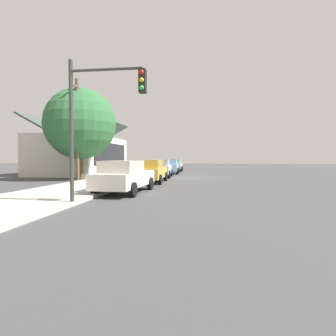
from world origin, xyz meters
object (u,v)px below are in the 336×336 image
shade_tree (80,124)px  fire_hydrant_red (136,174)px  car_ivory (125,176)px  car_silver (160,168)px  traffic_light_main (100,107)px  car_skyblue (170,166)px  utility_pole_wooden (77,128)px  car_mustard (150,171)px  car_seafoam (175,165)px

shade_tree → fire_hydrant_red: shade_tree is taller
car_ivory → car_silver: same height
traffic_light_main → car_skyblue: bearing=0.4°
car_silver → car_skyblue: same height
car_silver → utility_pole_wooden: utility_pole_wooden is taller
car_mustard → car_skyblue: size_ratio=1.09×
fire_hydrant_red → traffic_light_main: bearing=-172.0°
traffic_light_main → fire_hydrant_red: size_ratio=7.32×
car_silver → shade_tree: shade_tree is taller
car_silver → shade_tree: (-3.40, 5.78, 3.59)m
car_ivory → shade_tree: shade_tree is taller
car_seafoam → car_ivory: bearing=178.9°
shade_tree → utility_pole_wooden: size_ratio=0.96×
car_mustard → traffic_light_main: traffic_light_main is taller
fire_hydrant_red → car_skyblue: bearing=-9.6°
car_silver → car_ivory: bearing=177.6°
shade_tree → traffic_light_main: size_ratio=1.39×
traffic_light_main → utility_pole_wooden: (10.18, 5.66, 0.44)m
traffic_light_main → fire_hydrant_red: 12.27m
car_ivory → traffic_light_main: 4.76m
car_silver → traffic_light_main: traffic_light_main is taller
car_silver → car_seafoam: bearing=-3.3°
car_skyblue → utility_pole_wooden: (-10.50, 5.51, 3.12)m
car_skyblue → car_seafoam: same height
car_seafoam → utility_pole_wooden: size_ratio=0.59×
utility_pole_wooden → car_ivory: bearing=-139.2°
car_ivory → car_seafoam: (22.52, -0.01, -0.00)m
car_silver → utility_pole_wooden: bearing=129.9°
car_silver → car_skyblue: size_ratio=1.02×
car_ivory → fire_hydrant_red: bearing=13.5°
utility_pole_wooden → car_silver: bearing=-47.3°
car_skyblue → traffic_light_main: 20.86m
car_seafoam → shade_tree: 16.29m
traffic_light_main → fire_hydrant_red: traffic_light_main is taller
car_ivory → car_mustard: bearing=2.3°
car_skyblue → fire_hydrant_red: bearing=167.7°
utility_pole_wooden → car_seafoam: bearing=-18.4°
car_mustard → utility_pole_wooden: size_ratio=0.64×
traffic_light_main → shade_tree: bearing=27.7°
car_seafoam → shade_tree: shade_tree is taller
fire_hydrant_red → shade_tree: bearing=91.3°
car_mustard → utility_pole_wooden: bearing=84.1°
shade_tree → car_ivory: bearing=-142.9°
car_silver → car_seafoam: size_ratio=1.02×
car_mustard → car_silver: size_ratio=1.07×
car_silver → utility_pole_wooden: size_ratio=0.60×
car_seafoam → car_silver: bearing=178.4°
fire_hydrant_red → utility_pole_wooden: bearing=111.8°
car_mustard → car_skyblue: 10.97m
car_seafoam → traffic_light_main: size_ratio=0.86×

